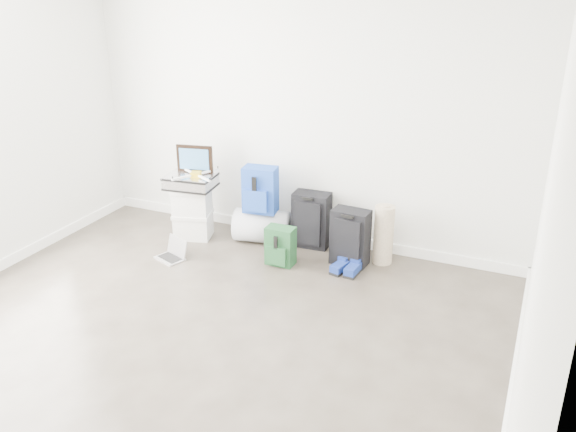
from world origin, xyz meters
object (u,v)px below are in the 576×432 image
at_px(boxes_stack, 193,212).
at_px(laptop, 173,253).
at_px(carry_on, 350,237).
at_px(briefcase, 191,181).
at_px(large_suitcase, 311,220).
at_px(duffel_bag, 262,226).

height_order(boxes_stack, laptop, boxes_stack).
xyz_separation_m(boxes_stack, carry_on, (1.67, 0.06, 0.00)).
bearing_deg(briefcase, carry_on, -4.89).
distance_m(boxes_stack, carry_on, 1.68).
xyz_separation_m(briefcase, large_suitcase, (1.20, 0.28, -0.32)).
relative_size(boxes_stack, carry_on, 0.99).
bearing_deg(large_suitcase, laptop, -147.61).
distance_m(duffel_bag, carry_on, 0.99).
xyz_separation_m(duffel_bag, laptop, (-0.62, -0.69, -0.12)).
bearing_deg(laptop, boxes_stack, 119.79).
bearing_deg(large_suitcase, duffel_bag, -171.18).
height_order(boxes_stack, duffel_bag, boxes_stack).
bearing_deg(laptop, duffel_bag, 68.65).
bearing_deg(laptop, briefcase, 119.79).
relative_size(briefcase, duffel_bag, 0.86).
bearing_deg(duffel_bag, carry_on, -18.06).
relative_size(boxes_stack, duffel_bag, 0.98).
distance_m(briefcase, large_suitcase, 1.27).
height_order(briefcase, duffel_bag, briefcase).
relative_size(briefcase, carry_on, 0.88).
xyz_separation_m(briefcase, carry_on, (1.67, 0.06, -0.33)).
bearing_deg(large_suitcase, carry_on, -28.42).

